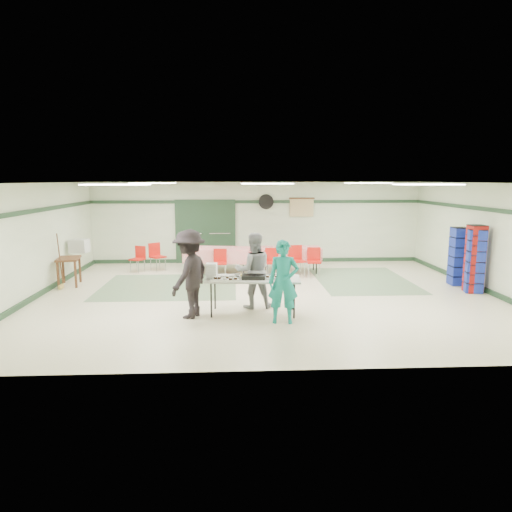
{
  "coord_description": "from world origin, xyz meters",
  "views": [
    {
      "loc": [
        -0.8,
        -10.81,
        2.77
      ],
      "look_at": [
        -0.27,
        -0.3,
        1.01
      ],
      "focal_mm": 32.0,
      "sensor_mm": 36.0,
      "label": 1
    }
  ],
  "objects_px": {
    "chair_b": "(272,259)",
    "crate_stack_blue_b": "(458,256)",
    "chair_d": "(220,260)",
    "chair_loose_a": "(156,254)",
    "chair_loose_b": "(139,256)",
    "chair_c": "(314,259)",
    "volunteer_grey": "(253,271)",
    "office_printer": "(79,246)",
    "serving_table": "(253,280)",
    "crate_stack_red": "(475,259)",
    "dining_table_a": "(291,254)",
    "volunteer_teal": "(283,282)",
    "chair_a": "(296,257)",
    "crate_stack_blue_a": "(475,261)",
    "broom": "(60,260)",
    "volunteer_dark": "(190,274)",
    "dining_table_b": "(218,254)",
    "printer_table": "(69,262)"
  },
  "relations": [
    {
      "from": "chair_b",
      "to": "crate_stack_blue_b",
      "type": "height_order",
      "value": "crate_stack_blue_b"
    },
    {
      "from": "chair_d",
      "to": "chair_loose_a",
      "type": "relative_size",
      "value": 0.95
    },
    {
      "from": "chair_b",
      "to": "chair_loose_b",
      "type": "distance_m",
      "value": 4.07
    },
    {
      "from": "chair_c",
      "to": "crate_stack_blue_b",
      "type": "bearing_deg",
      "value": -14.45
    },
    {
      "from": "volunteer_grey",
      "to": "crate_stack_blue_b",
      "type": "xyz_separation_m",
      "value": [
        5.52,
        1.91,
        -0.06
      ]
    },
    {
      "from": "office_printer",
      "to": "chair_loose_a",
      "type": "bearing_deg",
      "value": 31.98
    },
    {
      "from": "serving_table",
      "to": "chair_loose_a",
      "type": "height_order",
      "value": "chair_loose_a"
    },
    {
      "from": "crate_stack_red",
      "to": "crate_stack_blue_b",
      "type": "distance_m",
      "value": 0.82
    },
    {
      "from": "dining_table_a",
      "to": "chair_loose_a",
      "type": "distance_m",
      "value": 4.14
    },
    {
      "from": "office_printer",
      "to": "volunteer_teal",
      "type": "bearing_deg",
      "value": -34.51
    },
    {
      "from": "volunteer_teal",
      "to": "chair_a",
      "type": "height_order",
      "value": "volunteer_teal"
    },
    {
      "from": "crate_stack_blue_a",
      "to": "volunteer_grey",
      "type": "bearing_deg",
      "value": -168.78
    },
    {
      "from": "chair_loose_a",
      "to": "broom",
      "type": "relative_size",
      "value": 0.6
    },
    {
      "from": "volunteer_grey",
      "to": "chair_d",
      "type": "distance_m",
      "value": 3.36
    },
    {
      "from": "volunteer_dark",
      "to": "broom",
      "type": "height_order",
      "value": "volunteer_dark"
    },
    {
      "from": "volunteer_dark",
      "to": "dining_table_b",
      "type": "height_order",
      "value": "volunteer_dark"
    },
    {
      "from": "dining_table_a",
      "to": "chair_loose_b",
      "type": "relative_size",
      "value": 2.26
    },
    {
      "from": "volunteer_dark",
      "to": "dining_table_b",
      "type": "xyz_separation_m",
      "value": [
        0.42,
        4.46,
        -0.33
      ]
    },
    {
      "from": "chair_d",
      "to": "chair_loose_a",
      "type": "xyz_separation_m",
      "value": [
        -1.99,
        1.03,
        0.03
      ]
    },
    {
      "from": "serving_table",
      "to": "chair_loose_b",
      "type": "xyz_separation_m",
      "value": [
        -3.27,
        4.54,
        -0.24
      ]
    },
    {
      "from": "dining_table_a",
      "to": "crate_stack_red",
      "type": "relative_size",
      "value": 1.06
    },
    {
      "from": "dining_table_b",
      "to": "crate_stack_blue_b",
      "type": "bearing_deg",
      "value": -8.47
    },
    {
      "from": "chair_loose_a",
      "to": "broom",
      "type": "bearing_deg",
      "value": -174.07
    },
    {
      "from": "volunteer_grey",
      "to": "chair_b",
      "type": "height_order",
      "value": "volunteer_grey"
    },
    {
      "from": "broom",
      "to": "chair_loose_b",
      "type": "bearing_deg",
      "value": 54.19
    },
    {
      "from": "chair_c",
      "to": "chair_d",
      "type": "height_order",
      "value": "chair_c"
    },
    {
      "from": "dining_table_b",
      "to": "crate_stack_blue_a",
      "type": "xyz_separation_m",
      "value": [
        6.42,
        -2.72,
        0.22
      ]
    },
    {
      "from": "chair_b",
      "to": "chair_c",
      "type": "relative_size",
      "value": 0.99
    },
    {
      "from": "chair_d",
      "to": "crate_stack_blue_a",
      "type": "bearing_deg",
      "value": -17.92
    },
    {
      "from": "dining_table_b",
      "to": "chair_a",
      "type": "relative_size",
      "value": 2.29
    },
    {
      "from": "chair_a",
      "to": "office_printer",
      "type": "xyz_separation_m",
      "value": [
        -6.17,
        0.02,
        0.38
      ]
    },
    {
      "from": "chair_a",
      "to": "chair_loose_a",
      "type": "relative_size",
      "value": 1.05
    },
    {
      "from": "dining_table_b",
      "to": "chair_b",
      "type": "height_order",
      "value": "chair_b"
    },
    {
      "from": "chair_loose_a",
      "to": "crate_stack_blue_a",
      "type": "height_order",
      "value": "crate_stack_blue_a"
    },
    {
      "from": "serving_table",
      "to": "dining_table_b",
      "type": "relative_size",
      "value": 0.97
    },
    {
      "from": "serving_table",
      "to": "broom",
      "type": "bearing_deg",
      "value": 157.73
    },
    {
      "from": "chair_loose_b",
      "to": "printer_table",
      "type": "xyz_separation_m",
      "value": [
        -1.48,
        -1.71,
        0.15
      ]
    },
    {
      "from": "chair_c",
      "to": "crate_stack_blue_a",
      "type": "relative_size",
      "value": 0.52
    },
    {
      "from": "volunteer_grey",
      "to": "chair_a",
      "type": "height_order",
      "value": "volunteer_grey"
    },
    {
      "from": "serving_table",
      "to": "dining_table_a",
      "type": "relative_size",
      "value": 1.12
    },
    {
      "from": "volunteer_teal",
      "to": "crate_stack_red",
      "type": "bearing_deg",
      "value": 28.55
    },
    {
      "from": "volunteer_dark",
      "to": "dining_table_a",
      "type": "bearing_deg",
      "value": 173.41
    },
    {
      "from": "chair_c",
      "to": "chair_d",
      "type": "bearing_deg",
      "value": -174.15
    },
    {
      "from": "chair_a",
      "to": "chair_b",
      "type": "bearing_deg",
      "value": 168.36
    },
    {
      "from": "chair_d",
      "to": "chair_loose_b",
      "type": "xyz_separation_m",
      "value": [
        -2.48,
        0.84,
        -0.01
      ]
    },
    {
      "from": "serving_table",
      "to": "chair_b",
      "type": "xyz_separation_m",
      "value": [
        0.71,
        3.7,
        -0.22
      ]
    },
    {
      "from": "volunteer_grey",
      "to": "crate_stack_blue_a",
      "type": "distance_m",
      "value": 5.63
    },
    {
      "from": "volunteer_teal",
      "to": "chair_b",
      "type": "xyz_separation_m",
      "value": [
        0.15,
        4.35,
        -0.31
      ]
    },
    {
      "from": "dining_table_b",
      "to": "chair_b",
      "type": "xyz_separation_m",
      "value": [
        1.58,
        -0.57,
        -0.07
      ]
    },
    {
      "from": "volunteer_dark",
      "to": "chair_a",
      "type": "xyz_separation_m",
      "value": [
        2.7,
        3.89,
        -0.35
      ]
    }
  ]
}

